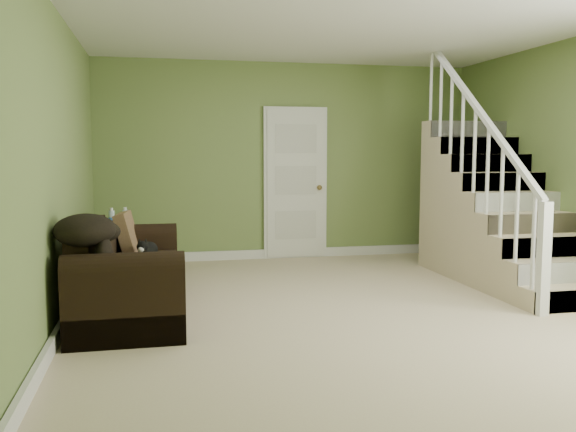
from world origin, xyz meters
name	(u,v)px	position (x,y,z in m)	size (l,w,h in m)	color
floor	(350,307)	(0.00, 0.00, 0.00)	(5.00, 5.50, 0.01)	#C6B08F
ceiling	(353,17)	(0.00, 0.00, 2.60)	(5.00, 5.50, 0.01)	white
wall_back	(287,161)	(0.00, 2.75, 1.30)	(5.00, 0.04, 2.60)	olive
wall_front	(539,179)	(0.00, -2.75, 1.30)	(5.00, 0.04, 2.60)	olive
wall_left	(58,167)	(-2.50, 0.00, 1.30)	(0.04, 5.50, 2.60)	olive
baseboard_back	(288,253)	(0.00, 2.72, 0.06)	(5.00, 0.04, 0.12)	white
baseboard_left	(68,316)	(-2.47, 0.00, 0.06)	(0.04, 5.50, 0.12)	white
door	(295,183)	(0.10, 2.71, 1.01)	(0.86, 0.12, 2.02)	white
staircase	(492,221)	(1.99, 0.97, 0.64)	(1.00, 2.51, 2.82)	#C6B08F
sofa	(125,279)	(-2.01, 0.21, 0.31)	(0.88, 2.04, 0.81)	black
side_table	(120,253)	(-2.14, 1.78, 0.30)	(0.55, 0.55, 0.81)	black
cat	(148,250)	(-1.81, 0.49, 0.52)	(0.24, 0.44, 0.21)	black
banana	(131,266)	(-1.95, 0.00, 0.47)	(0.06, 0.22, 0.06)	yellow
throw_pillow	(128,235)	(-2.01, 0.91, 0.61)	(0.11, 0.44, 0.44)	#4A2D1D
throw_blanket	(85,230)	(-2.26, -0.44, 0.83)	(0.45, 0.60, 0.25)	black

